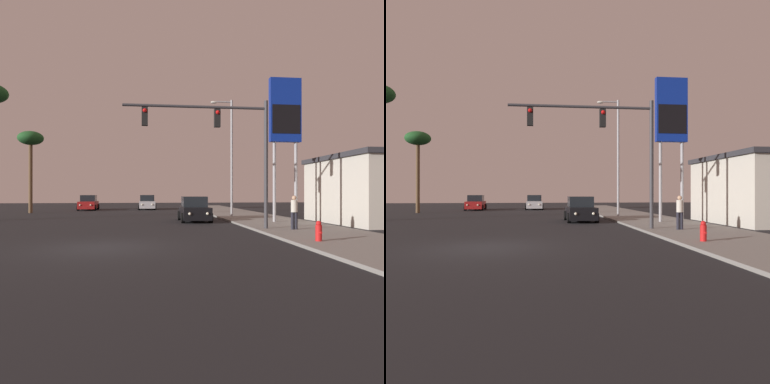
{
  "view_description": "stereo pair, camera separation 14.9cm",
  "coord_description": "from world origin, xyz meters",
  "views": [
    {
      "loc": [
        1.62,
        -13.41,
        1.92
      ],
      "look_at": [
        4.41,
        9.79,
        1.98
      ],
      "focal_mm": 35.0,
      "sensor_mm": 36.0,
      "label": 1
    },
    {
      "loc": [
        1.77,
        -13.43,
        1.92
      ],
      "look_at": [
        4.41,
        9.79,
        1.98
      ],
      "focal_mm": 35.0,
      "sensor_mm": 36.0,
      "label": 2
    }
  ],
  "objects": [
    {
      "name": "gas_station_sign",
      "position": [
        10.22,
        9.15,
        6.62
      ],
      "size": [
        2.0,
        0.42,
        9.0
      ],
      "color": "#99999E",
      "rests_on": "sidewalk_right"
    },
    {
      "name": "fire_hydrant",
      "position": [
        8.0,
        -0.09,
        0.49
      ],
      "size": [
        0.24,
        0.34,
        0.76
      ],
      "color": "red",
      "rests_on": "sidewalk_right"
    },
    {
      "name": "street_lamp",
      "position": [
        8.0,
        14.98,
        5.12
      ],
      "size": [
        1.74,
        0.24,
        9.0
      ],
      "color": "#99999E",
      "rests_on": "sidewalk_right"
    },
    {
      "name": "pedestrian_on_sidewalk",
      "position": [
        8.84,
        4.33,
        1.03
      ],
      "size": [
        0.34,
        0.32,
        1.67
      ],
      "color": "#23232D",
      "rests_on": "sidewalk_right"
    },
    {
      "name": "traffic_light_mast",
      "position": [
        5.55,
        5.02,
        4.73
      ],
      "size": [
        7.31,
        0.36,
        6.5
      ],
      "color": "#38383D",
      "rests_on": "sidewalk_right"
    },
    {
      "name": "car_black",
      "position": [
        4.79,
        11.72,
        0.76
      ],
      "size": [
        2.04,
        4.32,
        1.68
      ],
      "rotation": [
        0.0,
        0.0,
        3.14
      ],
      "color": "black",
      "rests_on": "ground"
    },
    {
      "name": "sidewalk_right",
      "position": [
        9.5,
        10.0,
        0.06
      ],
      "size": [
        5.0,
        60.0,
        0.12
      ],
      "color": "gray",
      "rests_on": "ground"
    },
    {
      "name": "car_silver",
      "position": [
        1.62,
        30.46,
        0.76
      ],
      "size": [
        2.04,
        4.31,
        1.68
      ],
      "rotation": [
        0.0,
        0.0,
        3.15
      ],
      "color": "#B7B7BC",
      "rests_on": "ground"
    },
    {
      "name": "car_red",
      "position": [
        -4.93,
        29.68,
        0.76
      ],
      "size": [
        2.04,
        4.33,
        1.68
      ],
      "rotation": [
        0.0,
        0.0,
        3.16
      ],
      "color": "maroon",
      "rests_on": "ground"
    },
    {
      "name": "ground_plane",
      "position": [
        0.0,
        0.0,
        0.0
      ],
      "size": [
        120.0,
        120.0,
        0.0
      ],
      "primitive_type": "plane",
      "color": "black"
    },
    {
      "name": "palm_tree_mid",
      "position": [
        -9.49,
        24.0,
        6.8
      ],
      "size": [
        2.4,
        2.4,
        7.85
      ],
      "color": "brown",
      "rests_on": "ground"
    }
  ]
}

